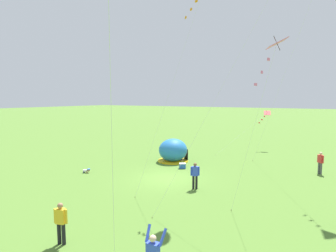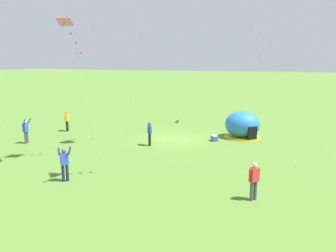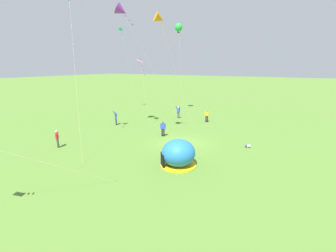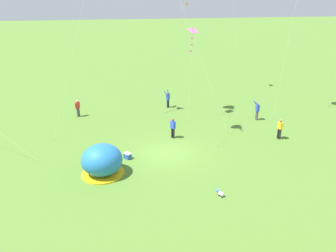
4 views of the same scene
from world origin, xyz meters
name	(u,v)px [view 1 (image 1 of 4)]	position (x,y,z in m)	size (l,w,h in m)	color
ground_plane	(167,178)	(0.00, 0.00, 0.00)	(300.00, 300.00, 0.00)	#517A2D
popup_tent	(173,151)	(-4.84, -2.16, 1.00)	(2.81, 2.81, 2.10)	#2672BF
cooler_box	(182,166)	(-3.02, -0.26, 0.22)	(0.60, 0.65, 0.44)	#2659B2
toddler_crawling	(87,171)	(1.92, -6.20, 0.18)	(0.42, 0.54, 0.32)	white
person_watching_sky	(61,221)	(9.61, 0.71, 0.96)	(0.35, 0.56, 1.72)	black
person_center_field	(320,162)	(-6.91, 9.67, 0.96)	(0.44, 0.44, 1.72)	#4C4C51
person_strolling	(195,174)	(1.04, 2.69, 0.96)	(0.41, 0.50, 1.72)	black
kite_red	(265,115)	(-15.16, 4.09, 3.91)	(6.62, 4.29, 4.44)	silver
kite_pink	(273,53)	(3.89, 7.53, 7.78)	(1.39, 2.51, 8.48)	silver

